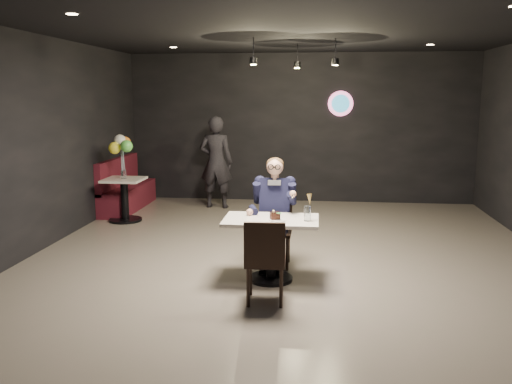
# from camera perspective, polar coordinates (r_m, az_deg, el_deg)

# --- Properties ---
(floor) EXTENTS (9.00, 9.00, 0.00)m
(floor) POSITION_cam_1_polar(r_m,az_deg,el_deg) (6.96, 3.22, -8.01)
(floor) COLOR #6F665D
(floor) RESTS_ON ground
(wall_sign) EXTENTS (0.50, 0.06, 0.50)m
(wall_sign) POSITION_cam_1_polar(r_m,az_deg,el_deg) (11.08, 8.89, 9.19)
(wall_sign) COLOR pink
(wall_sign) RESTS_ON floor
(pendant_lights) EXTENTS (1.40, 1.20, 0.36)m
(pendant_lights) POSITION_cam_1_polar(r_m,az_deg,el_deg) (8.64, 4.22, 14.87)
(pendant_lights) COLOR black
(pendant_lights) RESTS_ON floor
(main_table) EXTENTS (1.10, 0.70, 0.75)m
(main_table) POSITION_cam_1_polar(r_m,az_deg,el_deg) (6.41, 1.58, -6.08)
(main_table) COLOR white
(main_table) RESTS_ON floor
(chair_far) EXTENTS (0.42, 0.46, 0.92)m
(chair_far) POSITION_cam_1_polar(r_m,az_deg,el_deg) (6.92, 1.98, -4.13)
(chair_far) COLOR black
(chair_far) RESTS_ON floor
(chair_near) EXTENTS (0.44, 0.48, 0.92)m
(chair_near) POSITION_cam_1_polar(r_m,az_deg,el_deg) (5.74, 1.00, -7.14)
(chair_near) COLOR black
(chair_near) RESTS_ON floor
(seated_man) EXTENTS (0.60, 0.80, 1.44)m
(seated_man) POSITION_cam_1_polar(r_m,az_deg,el_deg) (6.86, 1.99, -2.03)
(seated_man) COLOR black
(seated_man) RESTS_ON floor
(dessert_plate) EXTENTS (0.20, 0.20, 0.01)m
(dessert_plate) POSITION_cam_1_polar(r_m,az_deg,el_deg) (6.22, 2.31, -2.97)
(dessert_plate) COLOR white
(dessert_plate) RESTS_ON main_table
(cake_slice) EXTENTS (0.13, 0.11, 0.07)m
(cake_slice) POSITION_cam_1_polar(r_m,az_deg,el_deg) (6.23, 2.02, -2.53)
(cake_slice) COLOR black
(cake_slice) RESTS_ON dessert_plate
(mint_leaf) EXTENTS (0.07, 0.04, 0.01)m
(mint_leaf) POSITION_cam_1_polar(r_m,az_deg,el_deg) (6.18, 2.45, -2.23)
(mint_leaf) COLOR #287C2B
(mint_leaf) RESTS_ON cake_slice
(sundae_glass) EXTENTS (0.08, 0.08, 0.17)m
(sundae_glass) POSITION_cam_1_polar(r_m,az_deg,el_deg) (6.21, 5.44, -2.26)
(sundae_glass) COLOR silver
(sundae_glass) RESTS_ON main_table
(wafer_cone) EXTENTS (0.08, 0.08, 0.13)m
(wafer_cone) POSITION_cam_1_polar(r_m,az_deg,el_deg) (6.21, 5.67, -0.78)
(wafer_cone) COLOR tan
(wafer_cone) RESTS_ON sundae_glass
(booth_bench) EXTENTS (0.49, 1.97, 0.98)m
(booth_bench) POSITION_cam_1_polar(r_m,az_deg,el_deg) (10.68, -13.36, 0.86)
(booth_bench) COLOR #4E101F
(booth_bench) RESTS_ON floor
(side_table) EXTENTS (0.65, 0.65, 0.82)m
(side_table) POSITION_cam_1_polar(r_m,az_deg,el_deg) (9.66, -13.66, -0.61)
(side_table) COLOR white
(side_table) RESTS_ON floor
(balloon_vase) EXTENTS (0.09, 0.09, 0.14)m
(balloon_vase) POSITION_cam_1_polar(r_m,az_deg,el_deg) (9.60, -13.76, 1.81)
(balloon_vase) COLOR silver
(balloon_vase) RESTS_ON side_table
(balloon_bunch) EXTENTS (0.38, 0.38, 0.62)m
(balloon_bunch) POSITION_cam_1_polar(r_m,az_deg,el_deg) (9.55, -13.86, 4.13)
(balloon_bunch) COLOR #FFF035
(balloon_bunch) RESTS_ON balloon_vase
(passerby) EXTENTS (0.68, 0.47, 1.78)m
(passerby) POSITION_cam_1_polar(r_m,az_deg,el_deg) (10.50, -4.21, 3.15)
(passerby) COLOR black
(passerby) RESTS_ON floor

